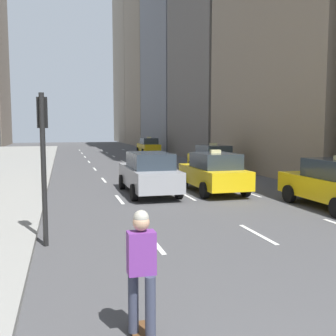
% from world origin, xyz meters
% --- Properties ---
extents(lane_markings, '(5.72, 56.00, 0.01)m').
position_xyz_m(lane_markings, '(2.60, 23.00, 0.01)').
color(lane_markings, white).
rests_on(lane_markings, ground).
extents(building_row_right, '(6.00, 88.84, 37.27)m').
position_xyz_m(building_row_right, '(12.00, 47.88, 16.06)').
color(building_row_right, gray).
rests_on(building_row_right, ground).
extents(taxi_lead, '(2.02, 4.40, 1.87)m').
position_xyz_m(taxi_lead, '(6.80, 40.79, 0.88)').
color(taxi_lead, yellow).
rests_on(taxi_lead, ground).
extents(taxi_second, '(2.02, 4.40, 1.87)m').
position_xyz_m(taxi_second, '(6.80, 10.32, 0.88)').
color(taxi_second, yellow).
rests_on(taxi_second, ground).
extents(taxi_third, '(2.02, 4.40, 1.87)m').
position_xyz_m(taxi_third, '(4.00, 14.67, 0.88)').
color(taxi_third, yellow).
rests_on(taxi_third, ground).
extents(taxi_fourth, '(2.02, 4.40, 1.87)m').
position_xyz_m(taxi_fourth, '(6.80, 21.96, 0.88)').
color(taxi_fourth, yellow).
rests_on(taxi_fourth, ground).
extents(sedan_black_near, '(2.02, 4.98, 1.77)m').
position_xyz_m(sedan_black_near, '(1.20, 15.04, 0.90)').
color(sedan_black_near, '#9EA0A5').
rests_on(sedan_black_near, ground).
extents(skateboarder, '(0.36, 0.80, 1.75)m').
position_xyz_m(skateboarder, '(-1.37, 3.69, 0.96)').
color(skateboarder, brown).
rests_on(skateboarder, ground).
extents(traffic_light_pole, '(0.24, 0.42, 3.60)m').
position_xyz_m(traffic_light_pole, '(-2.75, 8.48, 2.41)').
color(traffic_light_pole, black).
rests_on(traffic_light_pole, ground).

